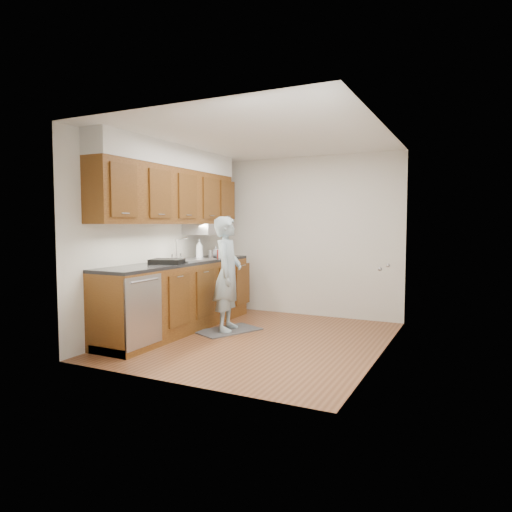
{
  "coord_description": "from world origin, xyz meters",
  "views": [
    {
      "loc": [
        2.44,
        -5.08,
        1.46
      ],
      "look_at": [
        -0.17,
        0.25,
        1.03
      ],
      "focal_mm": 32.0,
      "sensor_mm": 36.0,
      "label": 1
    }
  ],
  "objects_px": {
    "soap_bottle_a": "(200,249)",
    "soap_bottle_b": "(220,252)",
    "dish_rack": "(167,261)",
    "person": "(228,266)",
    "steel_can": "(211,254)",
    "soda_can": "(219,254)",
    "soap_bottle_c": "(216,252)"
  },
  "relations": [
    {
      "from": "soap_bottle_a",
      "to": "soap_bottle_b",
      "type": "xyz_separation_m",
      "value": [
        0.23,
        0.21,
        -0.04
      ]
    },
    {
      "from": "soap_bottle_b",
      "to": "dish_rack",
      "type": "height_order",
      "value": "soap_bottle_b"
    },
    {
      "from": "soap_bottle_a",
      "to": "dish_rack",
      "type": "bearing_deg",
      "value": -84.04
    },
    {
      "from": "person",
      "to": "steel_can",
      "type": "height_order",
      "value": "person"
    },
    {
      "from": "person",
      "to": "steel_can",
      "type": "bearing_deg",
      "value": 34.34
    },
    {
      "from": "soda_can",
      "to": "steel_can",
      "type": "height_order",
      "value": "soda_can"
    },
    {
      "from": "person",
      "to": "soda_can",
      "type": "height_order",
      "value": "person"
    },
    {
      "from": "person",
      "to": "soap_bottle_c",
      "type": "bearing_deg",
      "value": 25.89
    },
    {
      "from": "person",
      "to": "soap_bottle_a",
      "type": "bearing_deg",
      "value": 48.67
    },
    {
      "from": "person",
      "to": "dish_rack",
      "type": "distance_m",
      "value": 0.82
    },
    {
      "from": "person",
      "to": "dish_rack",
      "type": "relative_size",
      "value": 4.42
    },
    {
      "from": "soap_bottle_c",
      "to": "person",
      "type": "bearing_deg",
      "value": -48.98
    },
    {
      "from": "soap_bottle_a",
      "to": "soap_bottle_b",
      "type": "distance_m",
      "value": 0.31
    },
    {
      "from": "soap_bottle_a",
      "to": "soap_bottle_b",
      "type": "bearing_deg",
      "value": 42.5
    },
    {
      "from": "soap_bottle_a",
      "to": "soap_bottle_c",
      "type": "distance_m",
      "value": 0.37
    },
    {
      "from": "soap_bottle_c",
      "to": "steel_can",
      "type": "xyz_separation_m",
      "value": [
        0.04,
        -0.21,
        -0.02
      ]
    },
    {
      "from": "dish_rack",
      "to": "steel_can",
      "type": "bearing_deg",
      "value": 71.88
    },
    {
      "from": "person",
      "to": "soda_can",
      "type": "xyz_separation_m",
      "value": [
        -0.44,
        0.52,
        0.12
      ]
    },
    {
      "from": "person",
      "to": "soap_bottle_a",
      "type": "distance_m",
      "value": 0.76
    },
    {
      "from": "soap_bottle_a",
      "to": "soap_bottle_c",
      "type": "height_order",
      "value": "soap_bottle_a"
    },
    {
      "from": "soda_can",
      "to": "person",
      "type": "bearing_deg",
      "value": -49.82
    },
    {
      "from": "soap_bottle_b",
      "to": "soap_bottle_c",
      "type": "height_order",
      "value": "soap_bottle_b"
    },
    {
      "from": "person",
      "to": "soap_bottle_c",
      "type": "distance_m",
      "value": 0.92
    },
    {
      "from": "soap_bottle_b",
      "to": "soap_bottle_c",
      "type": "distance_m",
      "value": 0.23
    },
    {
      "from": "soap_bottle_c",
      "to": "dish_rack",
      "type": "xyz_separation_m",
      "value": [
        0.04,
        -1.27,
        -0.05
      ]
    },
    {
      "from": "person",
      "to": "soda_can",
      "type": "bearing_deg",
      "value": 25.05
    },
    {
      "from": "steel_can",
      "to": "soap_bottle_c",
      "type": "bearing_deg",
      "value": 100.36
    },
    {
      "from": "steel_can",
      "to": "dish_rack",
      "type": "xyz_separation_m",
      "value": [
        -0.0,
        -1.06,
        -0.03
      ]
    },
    {
      "from": "soda_can",
      "to": "soap_bottle_c",
      "type": "bearing_deg",
      "value": 133.42
    },
    {
      "from": "soap_bottle_a",
      "to": "steel_can",
      "type": "distance_m",
      "value": 0.2
    },
    {
      "from": "dish_rack",
      "to": "soda_can",
      "type": "bearing_deg",
      "value": 65.48
    },
    {
      "from": "soap_bottle_b",
      "to": "soap_bottle_c",
      "type": "xyz_separation_m",
      "value": [
        -0.17,
        0.15,
        -0.01
      ]
    }
  ]
}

